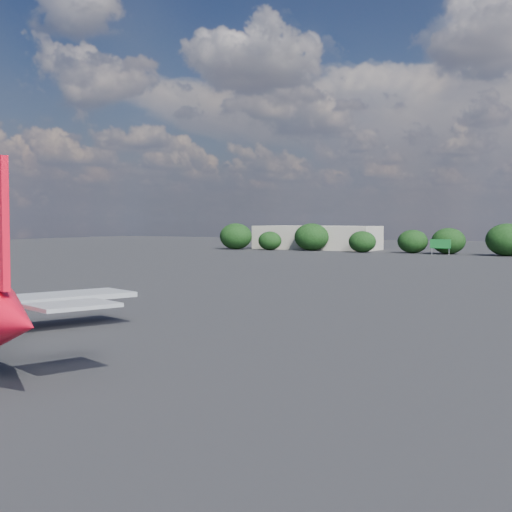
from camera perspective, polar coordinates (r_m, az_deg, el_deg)
The scene contains 3 objects.
ground at distance 97.07m, azimuth 6.14°, elevation -3.19°, with size 500.00×500.00×0.00m, color black.
terminal_building at distance 243.69m, azimuth 4.88°, elevation 1.48°, with size 42.00×16.00×8.00m.
highway_sign at distance 212.15m, azimuth 14.54°, elevation 0.93°, with size 6.00×0.30×4.50m.
Camera 1 is at (39.39, -28.11, 10.43)m, focal length 50.00 mm.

